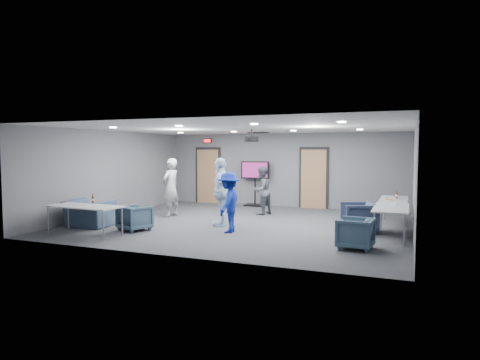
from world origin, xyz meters
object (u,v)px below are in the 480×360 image
at_px(chair_right_c, 355,233).
at_px(bottle_right, 397,195).
at_px(person_b, 262,191).
at_px(table_right_b, 391,209).
at_px(chair_front_a, 135,218).
at_px(tv_stand, 255,181).
at_px(person_a, 171,187).
at_px(person_d, 229,202).
at_px(person_c, 221,192).
at_px(table_front_left, 84,207).
at_px(chair_right_b, 359,217).
at_px(chair_front_b, 89,213).
at_px(projector, 252,139).
at_px(bottle_front, 93,199).
at_px(table_right_a, 394,200).

bearing_deg(chair_right_c, bottle_right, 173.65).
relative_size(person_b, table_right_b, 0.82).
xyz_separation_m(chair_front_a, tv_stand, (1.26, 5.75, 0.62)).
bearing_deg(person_b, chair_front_a, -7.41).
height_order(person_a, person_d, person_a).
height_order(person_c, table_front_left, person_c).
relative_size(person_c, chair_right_b, 2.25).
bearing_deg(tv_stand, person_d, -77.66).
relative_size(table_right_b, table_front_left, 0.97).
xyz_separation_m(person_b, chair_front_b, (-3.63, -3.83, -0.41)).
distance_m(person_c, chair_front_b, 3.61).
distance_m(table_right_b, projector, 4.41).
height_order(person_a, chair_front_b, person_a).
bearing_deg(bottle_right, table_right_b, -91.95).
bearing_deg(table_right_b, chair_right_b, 62.44).
xyz_separation_m(table_right_b, bottle_front, (-7.16, -1.97, 0.13)).
distance_m(person_a, bottle_front, 2.94).
xyz_separation_m(chair_front_b, table_front_left, (0.71, -0.98, 0.32)).
height_order(person_c, chair_right_c, person_c).
height_order(table_right_b, projector, projector).
relative_size(person_b, table_front_left, 0.80).
height_order(chair_front_b, tv_stand, tv_stand).
distance_m(table_front_left, tv_stand, 7.04).
bearing_deg(person_b, person_c, 12.68).
distance_m(person_b, tv_stand, 2.15).
height_order(person_b, table_right_a, person_b).
xyz_separation_m(table_right_a, bottle_right, (0.07, 0.15, 0.13)).
xyz_separation_m(person_a, projector, (2.65, 0.13, 1.49)).
relative_size(bottle_right, projector, 0.47).
bearing_deg(person_a, table_front_left, 3.18).
relative_size(chair_right_c, chair_front_b, 0.65).
height_order(person_c, projector, projector).
relative_size(chair_front_a, table_front_left, 0.37).
relative_size(table_right_a, tv_stand, 1.06).
relative_size(person_a, person_b, 1.17).
relative_size(chair_front_a, tv_stand, 0.43).
bearing_deg(chair_right_b, projector, -120.81).
relative_size(person_b, person_c, 0.83).
bearing_deg(projector, tv_stand, 86.28).
distance_m(chair_right_b, chair_front_a, 5.76).
height_order(person_b, bottle_front, person_b).
xyz_separation_m(chair_right_b, chair_front_b, (-6.89, -1.92, -0.02)).
xyz_separation_m(person_c, chair_right_b, (3.65, 0.42, -0.56)).
height_order(table_right_a, table_right_b, same).
height_order(chair_right_c, table_front_left, table_front_left).
distance_m(person_d, chair_front_b, 3.91).
distance_m(chair_right_b, table_right_b, 0.94).
relative_size(table_right_a, projector, 3.61).
bearing_deg(chair_right_b, chair_front_a, -90.03).
relative_size(person_c, table_front_left, 0.96).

